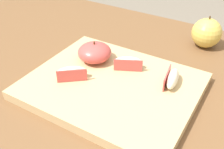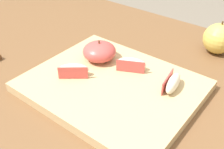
{
  "view_description": "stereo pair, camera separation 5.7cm",
  "coord_description": "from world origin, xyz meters",
  "px_view_note": "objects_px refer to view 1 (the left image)",
  "views": [
    {
      "loc": [
        0.26,
        -0.43,
        1.13
      ],
      "look_at": [
        0.01,
        -0.03,
        0.8
      ],
      "focal_mm": 43.77,
      "sensor_mm": 36.0,
      "label": 1
    },
    {
      "loc": [
        0.3,
        -0.4,
        1.13
      ],
      "look_at": [
        0.01,
        -0.03,
        0.8
      ],
      "focal_mm": 43.77,
      "sensor_mm": 36.0,
      "label": 2
    }
  ],
  "objects_px": {
    "apple_wedge_back": "(172,79)",
    "whole_apple_golden": "(207,33)",
    "cutting_board": "(112,86)",
    "apple_wedge_front": "(128,63)",
    "apple_half_skin_up": "(95,52)",
    "apple_wedge_right": "(72,73)"
  },
  "relations": [
    {
      "from": "apple_wedge_back",
      "to": "whole_apple_golden",
      "type": "bearing_deg",
      "value": 88.73
    },
    {
      "from": "cutting_board",
      "to": "apple_wedge_front",
      "type": "height_order",
      "value": "apple_wedge_front"
    },
    {
      "from": "apple_wedge_front",
      "to": "whole_apple_golden",
      "type": "xyz_separation_m",
      "value": [
        0.11,
        0.24,
        0.0
      ]
    },
    {
      "from": "apple_half_skin_up",
      "to": "whole_apple_golden",
      "type": "height_order",
      "value": "whole_apple_golden"
    },
    {
      "from": "cutting_board",
      "to": "whole_apple_golden",
      "type": "xyz_separation_m",
      "value": [
        0.12,
        0.3,
        0.03
      ]
    },
    {
      "from": "apple_half_skin_up",
      "to": "apple_wedge_front",
      "type": "height_order",
      "value": "apple_half_skin_up"
    },
    {
      "from": "apple_wedge_back",
      "to": "whole_apple_golden",
      "type": "height_order",
      "value": "whole_apple_golden"
    },
    {
      "from": "apple_wedge_front",
      "to": "whole_apple_golden",
      "type": "distance_m",
      "value": 0.26
    },
    {
      "from": "cutting_board",
      "to": "whole_apple_golden",
      "type": "height_order",
      "value": "whole_apple_golden"
    },
    {
      "from": "apple_wedge_back",
      "to": "apple_half_skin_up",
      "type": "bearing_deg",
      "value": -178.87
    },
    {
      "from": "cutting_board",
      "to": "apple_wedge_back",
      "type": "xyz_separation_m",
      "value": [
        0.11,
        0.06,
        0.03
      ]
    },
    {
      "from": "cutting_board",
      "to": "apple_wedge_front",
      "type": "distance_m",
      "value": 0.07
    },
    {
      "from": "apple_wedge_front",
      "to": "apple_wedge_right",
      "type": "height_order",
      "value": "same"
    },
    {
      "from": "apple_wedge_right",
      "to": "whole_apple_golden",
      "type": "xyz_separation_m",
      "value": [
        0.2,
        0.33,
        0.0
      ]
    },
    {
      "from": "apple_wedge_front",
      "to": "apple_half_skin_up",
      "type": "bearing_deg",
      "value": -172.91
    },
    {
      "from": "apple_half_skin_up",
      "to": "apple_wedge_front",
      "type": "xyz_separation_m",
      "value": [
        0.09,
        0.01,
        -0.01
      ]
    },
    {
      "from": "cutting_board",
      "to": "apple_wedge_right",
      "type": "xyz_separation_m",
      "value": [
        -0.08,
        -0.03,
        0.03
      ]
    },
    {
      "from": "cutting_board",
      "to": "apple_wedge_back",
      "type": "distance_m",
      "value": 0.13
    },
    {
      "from": "cutting_board",
      "to": "apple_wedge_front",
      "type": "xyz_separation_m",
      "value": [
        0.0,
        0.07,
        0.03
      ]
    },
    {
      "from": "cutting_board",
      "to": "apple_half_skin_up",
      "type": "height_order",
      "value": "apple_half_skin_up"
    },
    {
      "from": "apple_wedge_back",
      "to": "cutting_board",
      "type": "bearing_deg",
      "value": -152.42
    },
    {
      "from": "apple_half_skin_up",
      "to": "cutting_board",
      "type": "bearing_deg",
      "value": -34.02
    }
  ]
}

